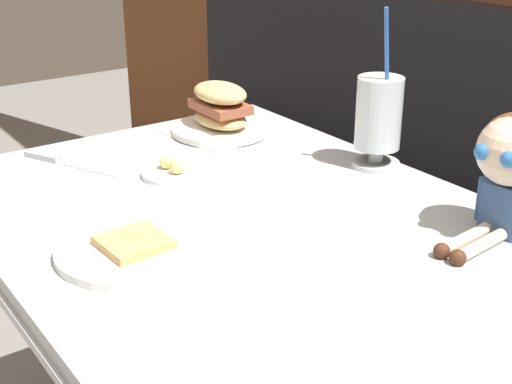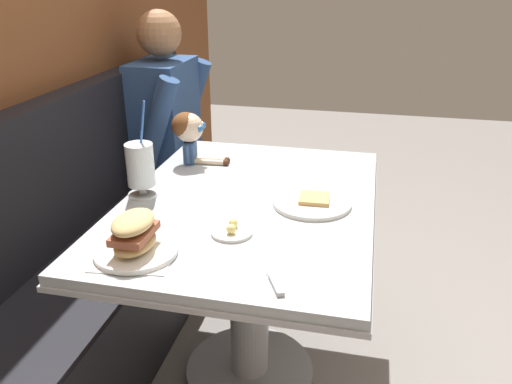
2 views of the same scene
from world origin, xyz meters
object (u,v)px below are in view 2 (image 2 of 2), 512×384
milkshake_glass (141,168)px  sandwich_plate (135,239)px  seated_doll (189,130)px  butter_saucer (232,231)px  toast_plate (312,202)px  diner_patron (173,120)px  butter_knife (271,277)px

milkshake_glass → sandwich_plate: size_ratio=1.40×
seated_doll → milkshake_glass: bearing=171.9°
milkshake_glass → butter_saucer: (-0.19, -0.36, -0.09)m
butter_saucer → sandwich_plate: bearing=127.4°
toast_plate → sandwich_plate: size_ratio=1.11×
milkshake_glass → diner_patron: diner_patron is taller
butter_knife → diner_patron: bearing=30.6°
diner_patron → butter_saucer: bearing=-150.8°
toast_plate → butter_saucer: (-0.24, 0.20, 0.00)m
butter_knife → toast_plate: bearing=-5.5°
sandwich_plate → seated_doll: seated_doll is taller
milkshake_glass → diner_patron: (0.87, 0.23, -0.10)m
butter_saucer → butter_knife: butter_saucer is taller
seated_doll → toast_plate: bearing=-118.8°
sandwich_plate → toast_plate: bearing=-45.3°
milkshake_glass → toast_plate: bearing=-84.2°
butter_knife → seated_doll: seated_doll is taller
sandwich_plate → diner_patron: size_ratio=0.28×
toast_plate → diner_patron: (0.81, 0.79, -0.01)m
toast_plate → butter_knife: bearing=174.5°
butter_knife → seated_doll: (0.72, 0.46, 0.12)m
milkshake_glass → butter_saucer: milkshake_glass is taller
sandwich_plate → diner_patron: (1.22, 0.37, -0.04)m
toast_plate → butter_saucer: butter_saucer is taller
toast_plate → diner_patron: 1.13m
toast_plate → butter_knife: toast_plate is taller
butter_saucer → toast_plate: bearing=-39.0°
milkshake_glass → seated_doll: size_ratio=1.41×
sandwich_plate → butter_saucer: sandwich_plate is taller
butter_saucer → milkshake_glass: bearing=62.2°
diner_patron → butter_knife: bearing=-149.4°
sandwich_plate → butter_knife: (-0.04, -0.37, -0.04)m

